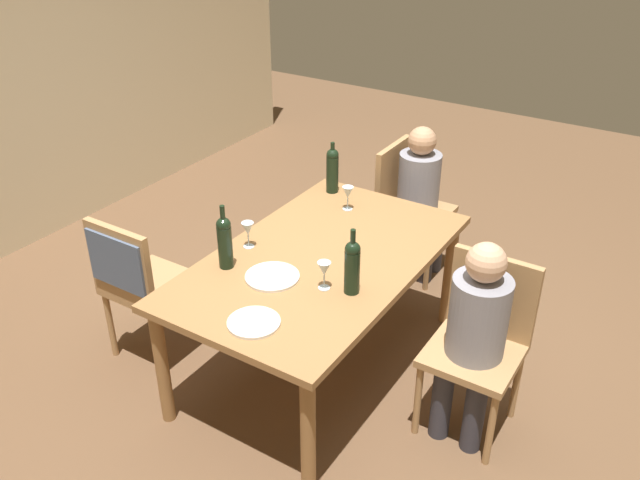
# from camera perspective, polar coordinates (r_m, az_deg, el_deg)

# --- Properties ---
(ground_plane) EXTENTS (10.00, 10.00, 0.00)m
(ground_plane) POSITION_cam_1_polar(r_m,az_deg,el_deg) (3.99, -0.00, -10.52)
(ground_plane) COLOR brown
(dining_table) EXTENTS (1.73, 1.02, 0.74)m
(dining_table) POSITION_cam_1_polar(r_m,az_deg,el_deg) (3.60, -0.00, -2.49)
(dining_table) COLOR olive
(dining_table) RESTS_ON ground_plane
(chair_near) EXTENTS (0.44, 0.44, 0.92)m
(chair_near) POSITION_cam_1_polar(r_m,az_deg,el_deg) (3.44, 13.59, -7.76)
(chair_near) COLOR #A87F51
(chair_near) RESTS_ON ground_plane
(chair_right_end) EXTENTS (0.44, 0.44, 0.92)m
(chair_right_end) POSITION_cam_1_polar(r_m,az_deg,el_deg) (4.66, 7.33, 3.40)
(chair_right_end) COLOR #A87F51
(chair_right_end) RESTS_ON ground_plane
(chair_far_left) EXTENTS (0.46, 0.44, 0.92)m
(chair_far_left) POSITION_cam_1_polar(r_m,az_deg,el_deg) (3.82, -15.65, -2.85)
(chair_far_left) COLOR #A87F51
(chair_far_left) RESTS_ON ground_plane
(person_woman_host) EXTENTS (0.33, 0.28, 1.09)m
(person_woman_host) POSITION_cam_1_polar(r_m,az_deg,el_deg) (3.29, 13.10, -7.41)
(person_woman_host) COLOR #33333D
(person_woman_host) RESTS_ON ground_plane
(person_man_bearded) EXTENTS (0.28, 0.32, 1.08)m
(person_man_bearded) POSITION_cam_1_polar(r_m,az_deg,el_deg) (4.58, 8.67, 4.14)
(person_man_bearded) COLOR #33333D
(person_man_bearded) RESTS_ON ground_plane
(wine_bottle_tall_green) EXTENTS (0.08, 0.08, 0.33)m
(wine_bottle_tall_green) POSITION_cam_1_polar(r_m,az_deg,el_deg) (4.21, 1.07, 6.07)
(wine_bottle_tall_green) COLOR black
(wine_bottle_tall_green) RESTS_ON dining_table
(wine_bottle_dark_red) EXTENTS (0.08, 0.08, 0.35)m
(wine_bottle_dark_red) POSITION_cam_1_polar(r_m,az_deg,el_deg) (3.43, -8.14, -0.05)
(wine_bottle_dark_red) COLOR black
(wine_bottle_dark_red) RESTS_ON dining_table
(wine_bottle_short_olive) EXTENTS (0.08, 0.08, 0.35)m
(wine_bottle_short_olive) POSITION_cam_1_polar(r_m,az_deg,el_deg) (3.20, 2.76, -2.18)
(wine_bottle_short_olive) COLOR black
(wine_bottle_short_olive) RESTS_ON dining_table
(wine_glass_near_left) EXTENTS (0.07, 0.07, 0.15)m
(wine_glass_near_left) POSITION_cam_1_polar(r_m,az_deg,el_deg) (4.01, 2.39, 4.00)
(wine_glass_near_left) COLOR silver
(wine_glass_near_left) RESTS_ON dining_table
(wine_glass_centre) EXTENTS (0.07, 0.07, 0.15)m
(wine_glass_centre) POSITION_cam_1_polar(r_m,az_deg,el_deg) (3.62, -6.18, 0.88)
(wine_glass_centre) COLOR silver
(wine_glass_centre) RESTS_ON dining_table
(wine_glass_near_right) EXTENTS (0.07, 0.07, 0.15)m
(wine_glass_near_right) POSITION_cam_1_polar(r_m,az_deg,el_deg) (3.25, 0.36, -2.56)
(wine_glass_near_right) COLOR silver
(wine_glass_near_right) RESTS_ON dining_table
(dinner_plate_host) EXTENTS (0.25, 0.25, 0.01)m
(dinner_plate_host) POSITION_cam_1_polar(r_m,az_deg,el_deg) (3.08, -5.67, -7.02)
(dinner_plate_host) COLOR silver
(dinner_plate_host) RESTS_ON dining_table
(dinner_plate_guest_left) EXTENTS (0.28, 0.28, 0.01)m
(dinner_plate_guest_left) POSITION_cam_1_polar(r_m,az_deg,el_deg) (3.39, -4.09, -3.14)
(dinner_plate_guest_left) COLOR silver
(dinner_plate_guest_left) RESTS_ON dining_table
(handbag) EXTENTS (0.16, 0.30, 0.22)m
(handbag) POSITION_cam_1_polar(r_m,az_deg,el_deg) (4.35, -10.31, -5.47)
(handbag) COLOR brown
(handbag) RESTS_ON ground_plane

